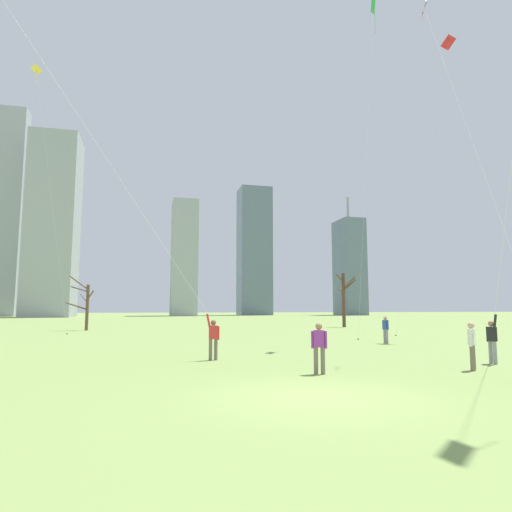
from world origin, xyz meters
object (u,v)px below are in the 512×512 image
object	(u,v)px
kite_flyer_far_back_teal	(186,294)
bare_tree_rightmost	(344,297)
bystander_strolling_midfield	(319,345)
distant_kite_high_overhead_yellow	(40,101)
bystander_far_off_by_trees	(472,343)
distant_kite_drifting_right_red	(444,66)
bare_tree_leftmost	(86,304)
bystander_watching_nearby	(386,328)
distant_kite_low_near_trees_green	(372,35)
kite_flyer_midfield_right_blue	(502,246)

from	to	relation	value
kite_flyer_far_back_teal	bare_tree_rightmost	world-z (taller)	kite_flyer_far_back_teal
bystander_strolling_midfield	distant_kite_high_overhead_yellow	bearing A→B (deg)	121.40
bystander_far_off_by_trees	distant_kite_drifting_right_red	xyz separation A→B (m)	(10.52, 14.18, 19.41)
distant_kite_high_overhead_yellow	bare_tree_leftmost	xyz separation A→B (m)	(3.16, 7.70, -16.25)
bystander_far_off_by_trees	distant_kite_drifting_right_red	distance (m)	26.24
bystander_watching_nearby	bare_tree_leftmost	distance (m)	28.60
bystander_far_off_by_trees	bystander_strolling_midfield	bearing A→B (deg)	175.40
distant_kite_low_near_trees_green	distant_kite_drifting_right_red	bearing A→B (deg)	23.26
bystander_far_off_by_trees	distant_kite_high_overhead_yellow	distance (m)	35.84
distant_kite_high_overhead_yellow	bare_tree_leftmost	size ratio (longest dim) A/B	4.20
distant_kite_drifting_right_red	bare_tree_leftmost	xyz separation A→B (m)	(-27.10, 17.51, -17.81)
bystander_far_off_by_trees	distant_kite_high_overhead_yellow	size ratio (longest dim) A/B	0.07
distant_kite_low_near_trees_green	bare_tree_leftmost	world-z (taller)	distant_kite_low_near_trees_green
bystander_strolling_midfield	distant_kite_high_overhead_yellow	world-z (taller)	distant_kite_high_overhead_yellow
kite_flyer_far_back_teal	bare_tree_leftmost	distance (m)	27.90
distant_kite_high_overhead_yellow	bystander_strolling_midfield	bearing A→B (deg)	-58.60
kite_flyer_midfield_right_blue	distant_kite_drifting_right_red	distance (m)	23.03
kite_flyer_far_back_teal	kite_flyer_midfield_right_blue	bearing A→B (deg)	-22.80
bare_tree_leftmost	bystander_far_off_by_trees	bearing A→B (deg)	-62.37
bystander_watching_nearby	distant_kite_low_near_trees_green	xyz separation A→B (m)	(-0.32, -0.10, 18.54)
distant_kite_low_near_trees_green	kite_flyer_far_back_teal	bearing A→B (deg)	-153.17
kite_flyer_midfield_right_blue	bystander_strolling_midfield	world-z (taller)	kite_flyer_midfield_right_blue
bystander_far_off_by_trees	distant_kite_drifting_right_red	world-z (taller)	distant_kite_drifting_right_red
kite_flyer_midfield_right_blue	bystander_far_off_by_trees	bearing A→B (deg)	-174.05
distant_kite_drifting_right_red	bare_tree_rightmost	world-z (taller)	distant_kite_drifting_right_red
kite_flyer_midfield_right_blue	bystander_strolling_midfield	bearing A→B (deg)	177.89
bystander_watching_nearby	kite_flyer_midfield_right_blue	bearing A→B (deg)	-97.14
bystander_strolling_midfield	bare_tree_leftmost	bearing A→B (deg)	109.76
bystander_strolling_midfield	bare_tree_rightmost	size ratio (longest dim) A/B	0.27
bystander_strolling_midfield	distant_kite_low_near_trees_green	distance (m)	22.72
bystander_far_off_by_trees	distant_kite_high_overhead_yellow	bearing A→B (deg)	129.45
bystander_strolling_midfield	kite_flyer_midfield_right_blue	bearing A→B (deg)	-2.11
distant_kite_high_overhead_yellow	bare_tree_rightmost	bearing A→B (deg)	15.97
kite_flyer_far_back_teal	distant_kite_high_overhead_yellow	xyz separation A→B (m)	(-10.47, 19.23, 16.10)
distant_kite_high_overhead_yellow	distant_kite_low_near_trees_green	bearing A→B (deg)	-30.45
kite_flyer_midfield_right_blue	bare_tree_leftmost	size ratio (longest dim) A/B	3.63
bystander_strolling_midfield	bare_tree_rightmost	distance (m)	35.94
bare_tree_rightmost	bare_tree_leftmost	bearing A→B (deg)	-178.01
kite_flyer_midfield_right_blue	kite_flyer_far_back_teal	xyz separation A→B (m)	(-10.93, 4.59, -1.67)
kite_flyer_midfield_right_blue	distant_kite_low_near_trees_green	distance (m)	18.52
distant_kite_drifting_right_red	bare_tree_leftmost	size ratio (longest dim) A/B	4.38
kite_flyer_midfield_right_blue	bystander_watching_nearby	world-z (taller)	kite_flyer_midfield_right_blue
distant_kite_low_near_trees_green	distant_kite_drifting_right_red	size ratio (longest dim) A/B	0.96
bare_tree_rightmost	bystander_far_off_by_trees	bearing A→B (deg)	-107.71
bare_tree_rightmost	kite_flyer_midfield_right_blue	bearing A→B (deg)	-105.11
bystander_watching_nearby	distant_kite_drifting_right_red	distance (m)	21.07
distant_kite_low_near_trees_green	bare_tree_rightmost	xyz separation A→B (m)	(7.74, 21.82, -16.12)
distant_kite_low_near_trees_green	bare_tree_leftmost	xyz separation A→B (m)	(-19.27, 20.88, -16.94)
kite_flyer_far_back_teal	bystander_strolling_midfield	world-z (taller)	kite_flyer_far_back_teal
bystander_watching_nearby	distant_kite_high_overhead_yellow	xyz separation A→B (m)	(-22.74, 13.08, 17.85)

